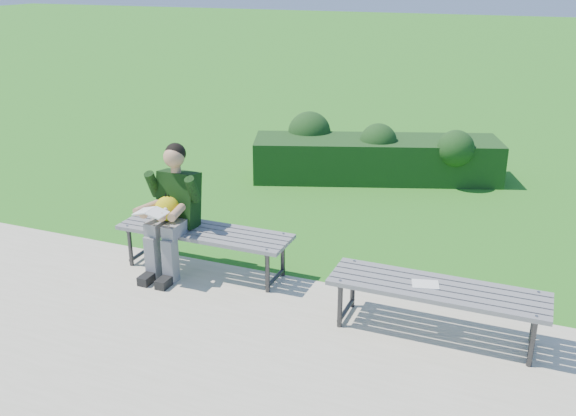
{
  "coord_description": "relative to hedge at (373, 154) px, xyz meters",
  "views": [
    {
      "loc": [
        2.36,
        -5.41,
        2.95
      ],
      "look_at": [
        0.2,
        -0.13,
        0.81
      ],
      "focal_mm": 40.0,
      "sensor_mm": 36.0,
      "label": 1
    }
  ],
  "objects": [
    {
      "name": "ground",
      "position": [
        -0.06,
        -3.52,
        -0.36
      ],
      "size": [
        80.0,
        80.0,
        0.0
      ],
      "color": "#397C1F",
      "rests_on": "ground"
    },
    {
      "name": "walkway",
      "position": [
        -0.06,
        -5.27,
        -0.35
      ],
      "size": [
        30.0,
        3.5,
        0.02
      ],
      "color": "#B4A797",
      "rests_on": "ground"
    },
    {
      "name": "hedge",
      "position": [
        0.0,
        0.0,
        0.0
      ],
      "size": [
        3.66,
        2.03,
        0.9
      ],
      "color": "#143A0E",
      "rests_on": "ground"
    },
    {
      "name": "bench_left",
      "position": [
        -0.75,
        -3.72,
        0.05
      ],
      "size": [
        1.8,
        0.5,
        0.46
      ],
      "color": "gray",
      "rests_on": "walkway"
    },
    {
      "name": "bench_right",
      "position": [
        1.65,
        -4.07,
        0.05
      ],
      "size": [
        1.8,
        0.5,
        0.46
      ],
      "color": "gray",
      "rests_on": "walkway"
    },
    {
      "name": "seated_boy",
      "position": [
        -1.05,
        -3.82,
        0.35
      ],
      "size": [
        0.56,
        0.76,
        1.31
      ],
      "color": "slate",
      "rests_on": "walkway"
    },
    {
      "name": "paper_sheet",
      "position": [
        1.55,
        -4.07,
        0.11
      ],
      "size": [
        0.25,
        0.21,
        0.01
      ],
      "color": "white",
      "rests_on": "bench_right"
    }
  ]
}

